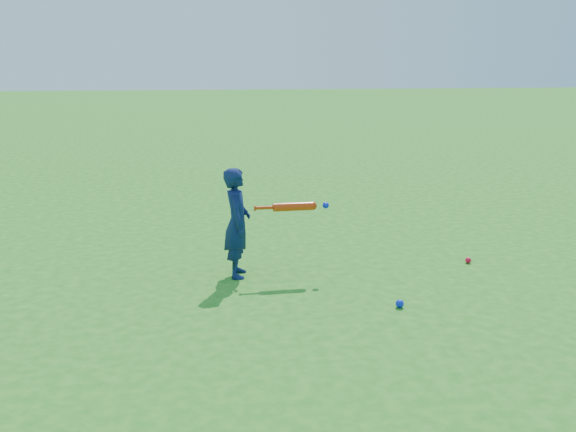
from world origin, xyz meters
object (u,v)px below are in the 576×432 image
at_px(ground_ball_blue, 400,304).
at_px(bat_swing, 296,207).
at_px(child, 237,223).
at_px(ground_ball_red, 468,260).

bearing_deg(ground_ball_blue, bat_swing, 125.98).
relative_size(child, ground_ball_red, 17.14).
distance_m(ground_ball_red, bat_swing, 1.95).
xyz_separation_m(child, ground_ball_blue, (1.31, -1.04, -0.50)).
relative_size(child, bat_swing, 1.45).
height_order(child, ground_ball_red, child).
bearing_deg(ground_ball_blue, child, 141.48).
bearing_deg(bat_swing, child, 175.36).
bearing_deg(ground_ball_red, child, -178.99).
relative_size(ground_ball_red, ground_ball_blue, 0.87).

